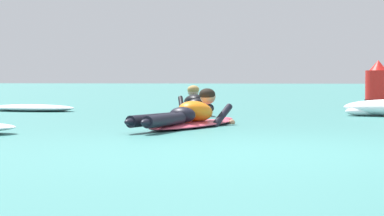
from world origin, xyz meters
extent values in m
plane|color=#387A75|center=(0.00, 10.00, 0.00)|extent=(120.00, 120.00, 0.00)
ellipsoid|color=#E54C66|center=(-0.92, 3.13, 0.04)|extent=(1.15, 2.27, 0.07)
ellipsoid|color=#E54C66|center=(-0.61, 4.14, 0.05)|extent=(0.24, 0.25, 0.06)
ellipsoid|color=orange|center=(-0.90, 3.18, 0.20)|extent=(0.57, 0.74, 0.34)
ellipsoid|color=black|center=(-1.01, 2.81, 0.17)|extent=(0.41, 0.37, 0.20)
cylinder|color=black|center=(-1.27, 2.24, 0.14)|extent=(0.46, 0.93, 0.14)
ellipsoid|color=black|center=(-1.44, 1.80, 0.14)|extent=(0.16, 0.24, 0.08)
cylinder|color=black|center=(-1.12, 2.20, 0.14)|extent=(0.36, 0.95, 0.14)
ellipsoid|color=black|center=(-1.24, 1.74, 0.14)|extent=(0.16, 0.24, 0.08)
cylinder|color=black|center=(-1.01, 3.59, 0.12)|extent=(0.25, 0.57, 0.33)
sphere|color=tan|center=(-0.90, 3.94, 0.02)|extent=(0.09, 0.09, 0.09)
cylinder|color=black|center=(-0.59, 3.44, 0.12)|extent=(0.25, 0.57, 0.33)
sphere|color=tan|center=(-0.49, 3.78, 0.02)|extent=(0.09, 0.09, 0.09)
sphere|color=tan|center=(-0.79, 3.54, 0.38)|extent=(0.21, 0.21, 0.21)
ellipsoid|color=black|center=(-0.79, 3.53, 0.41)|extent=(0.27, 0.26, 0.16)
ellipsoid|color=#2DB2D1|center=(-1.44, 6.86, 0.04)|extent=(1.01, 2.19, 0.07)
ellipsoid|color=#2DB2D1|center=(-1.68, 7.85, 0.05)|extent=(0.23, 0.24, 0.06)
ellipsoid|color=black|center=(-1.46, 6.91, 0.20)|extent=(0.54, 0.74, 0.35)
ellipsoid|color=black|center=(-1.36, 6.53, 0.17)|extent=(0.40, 0.35, 0.20)
cylinder|color=black|center=(-1.30, 5.94, 0.14)|extent=(0.29, 0.89, 0.14)
ellipsoid|color=black|center=(-1.22, 5.51, 0.14)|extent=(0.15, 0.24, 0.08)
cylinder|color=black|center=(-1.15, 5.98, 0.14)|extent=(0.39, 0.88, 0.14)
ellipsoid|color=black|center=(-1.02, 5.56, 0.14)|extent=(0.15, 0.24, 0.08)
cylinder|color=black|center=(-1.76, 7.21, 0.12)|extent=(0.23, 0.61, 0.35)
sphere|color=tan|center=(-1.85, 7.59, 0.02)|extent=(0.09, 0.09, 0.09)
cylinder|color=black|center=(-1.32, 7.30, 0.12)|extent=(0.23, 0.61, 0.35)
sphere|color=tan|center=(-1.41, 7.66, 0.02)|extent=(0.09, 0.09, 0.09)
sphere|color=tan|center=(-1.55, 7.29, 0.38)|extent=(0.21, 0.21, 0.21)
ellipsoid|color=#AD894C|center=(-1.54, 7.27, 0.41)|extent=(0.26, 0.25, 0.16)
ellipsoid|color=white|center=(1.48, 6.20, 0.08)|extent=(0.69, 0.42, 0.15)
ellipsoid|color=white|center=(-4.60, 7.03, 0.06)|extent=(1.81, 0.97, 0.13)
ellipsoid|color=white|center=(-4.15, 7.09, 0.04)|extent=(0.63, 0.40, 0.09)
ellipsoid|color=white|center=(-5.12, 7.02, 0.04)|extent=(0.62, 0.38, 0.07)
cylinder|color=red|center=(2.20, 11.48, 0.40)|extent=(0.59, 0.59, 0.80)
cone|color=red|center=(2.20, 11.48, 0.92)|extent=(0.41, 0.41, 0.24)
cylinder|color=black|center=(2.20, 11.48, 0.06)|extent=(0.62, 0.62, 0.12)
camera|label=1|loc=(0.48, -6.26, 0.64)|focal=69.15mm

